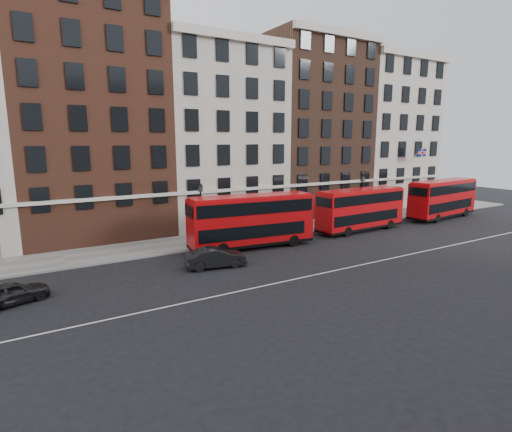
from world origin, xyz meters
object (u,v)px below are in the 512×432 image
bus_c (360,209)px  bus_d (443,198)px  car_rear (11,293)px  bus_b (251,220)px  car_front (216,258)px  traffic_light (421,196)px

bus_c → bus_d: bearing=-2.6°
bus_d → car_rear: bearing=178.4°
bus_c → car_rear: (-30.22, -3.53, -1.62)m
bus_b → car_front: (-4.90, -3.34, -1.70)m
bus_d → traffic_light: bearing=108.0°
bus_b → bus_c: (12.70, -0.01, -0.13)m
bus_b → car_rear: 17.96m
bus_b → bus_d: bearing=5.9°
bus_c → traffic_light: bus_c is taller
bus_c → bus_d: size_ratio=0.94×
traffic_light → bus_c: bearing=-169.7°
bus_b → car_rear: bus_b is taller
bus_d → car_rear: (-43.44, -3.53, -1.74)m
bus_c → car_front: (-17.60, -3.33, -1.57)m
car_rear → car_front: car_front is taller
car_front → bus_c: bearing=-68.9°
bus_b → car_rear: (-17.52, -3.53, -1.75)m
bus_b → bus_c: 12.70m
car_front → traffic_light: size_ratio=1.34×
bus_d → bus_b: bearing=173.7°
bus_c → traffic_light: 12.42m
bus_d → car_front: bearing=179.9°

